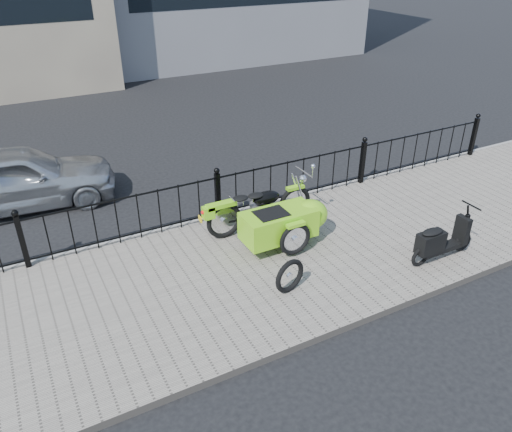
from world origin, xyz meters
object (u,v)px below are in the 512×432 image
spare_tire (290,276)px  motorcycle_sidecar (283,218)px  scooter (440,242)px  sedan_car (18,178)px

spare_tire → motorcycle_sidecar: bearing=63.3°
scooter → sedan_car: (-6.02, 5.67, 0.17)m
motorcycle_sidecar → scooter: size_ratio=1.68×
spare_tire → sedan_car: bearing=122.4°
spare_tire → scooter: bearing=-9.2°
motorcycle_sidecar → sedan_car: bearing=135.5°
scooter → sedan_car: sedan_car is taller
spare_tire → sedan_car: size_ratio=0.15×
scooter → spare_tire: 2.72m
scooter → spare_tire: size_ratio=2.38×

